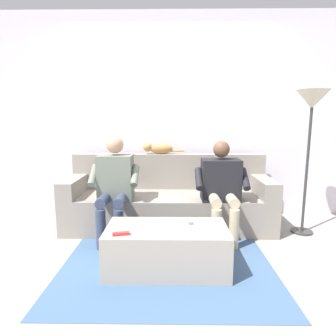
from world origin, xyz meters
TOP-DOWN VIEW (x-y plane):
  - ground_plane at (0.00, 0.60)m, footprint 8.00×8.00m
  - back_wall at (0.00, -0.62)m, footprint 5.22×0.06m
  - couch at (0.00, -0.13)m, footprint 2.44×0.77m
  - coffee_table at (0.00, 0.93)m, footprint 1.04×0.52m
  - person_left_seated at (-0.58, 0.22)m, footprint 0.57×0.54m
  - person_right_seated at (0.58, 0.23)m, footprint 0.52×0.56m
  - cat_on_backrest at (0.14, -0.38)m, footprint 0.53×0.12m
  - remote_white at (-0.14, 0.99)m, footprint 0.12×0.07m
  - remote_red at (0.36, 1.10)m, footprint 0.14×0.07m
  - remote_gray at (-0.20, 0.81)m, footprint 0.06×0.14m
  - floor_rug at (0.00, 0.82)m, footprint 1.87×1.60m
  - floor_lamp at (-1.55, 0.08)m, footprint 0.34×0.34m

SIDE VIEW (x-z plane):
  - ground_plane at x=0.00m, z-range 0.00..0.00m
  - floor_rug at x=0.00m, z-range 0.00..0.01m
  - coffee_table at x=0.00m, z-range 0.00..0.38m
  - couch at x=0.00m, z-range -0.13..0.73m
  - remote_red at x=0.36m, z-range 0.38..0.41m
  - remote_white at x=-0.14m, z-range 0.38..0.41m
  - remote_gray at x=-0.20m, z-range 0.38..0.41m
  - person_left_seated at x=-0.58m, z-range 0.07..1.13m
  - person_right_seated at x=0.58m, z-range 0.06..1.18m
  - cat_on_backrest at x=0.14m, z-range 0.86..1.01m
  - back_wall at x=0.00m, z-range 0.00..2.65m
  - floor_lamp at x=-1.55m, z-range 0.60..2.20m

